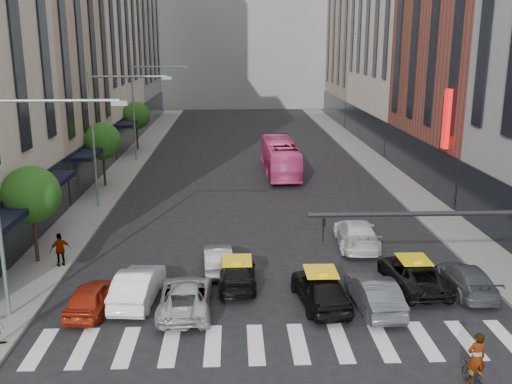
{
  "coord_description": "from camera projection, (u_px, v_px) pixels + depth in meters",
  "views": [
    {
      "loc": [
        -1.77,
        -17.7,
        10.92
      ],
      "look_at": [
        -0.69,
        8.77,
        4.0
      ],
      "focal_mm": 40.0,
      "sensor_mm": 36.0,
      "label": 1
    }
  ],
  "objects": [
    {
      "name": "ground",
      "position": [
        286.0,
        365.0,
        19.94
      ],
      "size": [
        160.0,
        160.0,
        0.0
      ],
      "primitive_type": "plane",
      "color": "black",
      "rests_on": "ground"
    },
    {
      "name": "sidewalk_left",
      "position": [
        119.0,
        175.0,
        48.47
      ],
      "size": [
        3.0,
        96.0,
        0.15
      ],
      "primitive_type": "cube",
      "color": "slate",
      "rests_on": "ground"
    },
    {
      "name": "sidewalk_right",
      "position": [
        386.0,
        173.0,
        49.38
      ],
      "size": [
        3.0,
        96.0,
        0.15
      ],
      "primitive_type": "cube",
      "color": "slate",
      "rests_on": "ground"
    },
    {
      "name": "building_left_b",
      "position": [
        32.0,
        29.0,
        43.3
      ],
      "size": [
        8.0,
        16.0,
        24.0
      ],
      "primitive_type": "cube",
      "color": "tan",
      "rests_on": "ground"
    },
    {
      "name": "building_left_d",
      "position": [
        121.0,
        13.0,
        78.31
      ],
      "size": [
        8.0,
        18.0,
        30.0
      ],
      "primitive_type": "cube",
      "color": "gray",
      "rests_on": "ground"
    },
    {
      "name": "building_right_b",
      "position": [
        478.0,
        15.0,
        43.43
      ],
      "size": [
        8.0,
        18.0,
        26.0
      ],
      "primitive_type": "cube",
      "color": "brown",
      "rests_on": "ground"
    },
    {
      "name": "building_right_d",
      "position": [
        365.0,
        21.0,
        79.91
      ],
      "size": [
        8.0,
        18.0,
        28.0
      ],
      "primitive_type": "cube",
      "color": "tan",
      "rests_on": "ground"
    },
    {
      "name": "building_far",
      "position": [
        242.0,
        1.0,
        97.56
      ],
      "size": [
        30.0,
        10.0,
        36.0
      ],
      "primitive_type": "cube",
      "color": "gray",
      "rests_on": "ground"
    },
    {
      "name": "tree_near",
      "position": [
        31.0,
        195.0,
        28.22
      ],
      "size": [
        2.88,
        2.88,
        4.95
      ],
      "color": "black",
      "rests_on": "sidewalk_left"
    },
    {
      "name": "tree_mid",
      "position": [
        102.0,
        141.0,
        43.68
      ],
      "size": [
        2.88,
        2.88,
        4.95
      ],
      "color": "black",
      "rests_on": "sidewalk_left"
    },
    {
      "name": "tree_far",
      "position": [
        136.0,
        116.0,
        59.15
      ],
      "size": [
        2.88,
        2.88,
        4.95
      ],
      "color": "black",
      "rests_on": "sidewalk_left"
    },
    {
      "name": "streetlamp_near",
      "position": [
        18.0,
        178.0,
        21.92
      ],
      "size": [
        5.38,
        0.25,
        9.0
      ],
      "color": "gray",
      "rests_on": "sidewalk_left"
    },
    {
      "name": "streetlamp_mid",
      "position": [
        107.0,
        122.0,
        37.38
      ],
      "size": [
        5.38,
        0.25,
        9.0
      ],
      "color": "gray",
      "rests_on": "sidewalk_left"
    },
    {
      "name": "streetlamp_far",
      "position": [
        143.0,
        99.0,
        52.85
      ],
      "size": [
        5.38,
        0.25,
        9.0
      ],
      "color": "gray",
      "rests_on": "sidewalk_left"
    },
    {
      "name": "liberty_sign",
      "position": [
        447.0,
        119.0,
        38.26
      ],
      "size": [
        0.3,
        0.7,
        4.0
      ],
      "color": "red",
      "rests_on": "ground"
    },
    {
      "name": "car_red",
      "position": [
        92.0,
        297.0,
        23.83
      ],
      "size": [
        1.83,
        3.87,
        1.28
      ],
      "primitive_type": "imported",
      "rotation": [
        0.0,
        0.0,
        3.06
      ],
      "color": "maroon",
      "rests_on": "ground"
    },
    {
      "name": "car_white_front",
      "position": [
        138.0,
        285.0,
        24.73
      ],
      "size": [
        1.94,
        4.61,
        1.48
      ],
      "primitive_type": "imported",
      "rotation": [
        0.0,
        0.0,
        3.06
      ],
      "color": "white",
      "rests_on": "ground"
    },
    {
      "name": "car_silver",
      "position": [
        185.0,
        296.0,
        23.89
      ],
      "size": [
        2.22,
        4.69,
        1.29
      ],
      "primitive_type": "imported",
      "rotation": [
        0.0,
        0.0,
        3.16
      ],
      "color": "#ACADB2",
      "rests_on": "ground"
    },
    {
      "name": "taxi_left",
      "position": [
        237.0,
        273.0,
        26.34
      ],
      "size": [
        1.74,
        4.26,
        1.23
      ],
      "primitive_type": "imported",
      "rotation": [
        0.0,
        0.0,
        3.14
      ],
      "color": "black",
      "rests_on": "ground"
    },
    {
      "name": "taxi_center",
      "position": [
        320.0,
        289.0,
        24.35
      ],
      "size": [
        2.39,
        4.68,
        1.52
      ],
      "primitive_type": "imported",
      "rotation": [
        0.0,
        0.0,
        3.28
      ],
      "color": "black",
      "rests_on": "ground"
    },
    {
      "name": "car_grey_mid",
      "position": [
        374.0,
        293.0,
        24.03
      ],
      "size": [
        1.79,
        4.4,
        1.42
      ],
      "primitive_type": "imported",
      "rotation": [
        0.0,
        0.0,
        3.21
      ],
      "color": "#404448",
      "rests_on": "ground"
    },
    {
      "name": "taxi_right",
      "position": [
        413.0,
        274.0,
        26.11
      ],
      "size": [
        2.48,
        5.03,
        1.37
      ],
      "primitive_type": "imported",
      "rotation": [
        0.0,
        0.0,
        3.18
      ],
      "color": "black",
      "rests_on": "ground"
    },
    {
      "name": "car_grey_curb",
      "position": [
        466.0,
        279.0,
        25.71
      ],
      "size": [
        1.8,
        4.37,
        1.27
      ],
      "primitive_type": "imported",
      "rotation": [
        0.0,
        0.0,
        3.13
      ],
      "color": "#43474C",
      "rests_on": "ground"
    },
    {
      "name": "car_row2_left",
      "position": [
        218.0,
        258.0,
        28.13
      ],
      "size": [
        1.63,
        3.95,
        1.27
      ],
      "primitive_type": "imported",
      "rotation": [
        0.0,
        0.0,
        3.22
      ],
      "color": "#ADADB2",
      "rests_on": "ground"
    },
    {
      "name": "car_row2_right",
      "position": [
        357.0,
        233.0,
        31.48
      ],
      "size": [
        2.45,
        5.32,
        1.51
      ],
      "primitive_type": "imported",
      "rotation": [
        0.0,
        0.0,
        3.08
      ],
      "color": "silver",
      "rests_on": "ground"
    },
    {
      "name": "bus",
      "position": [
        280.0,
        157.0,
        48.74
      ],
      "size": [
        2.71,
        10.69,
        2.96
      ],
      "primitive_type": "imported",
      "rotation": [
        0.0,
        0.0,
        3.16
      ],
      "color": "#EA4491",
      "rests_on": "ground"
    },
    {
      "name": "motorcycle",
      "position": [
        474.0,
        378.0,
        18.48
      ],
      "size": [
        0.7,
        1.62,
        0.82
      ],
      "primitive_type": "imported",
      "rotation": [
        0.0,
        0.0,
        3.24
      ],
      "color": "black",
      "rests_on": "ground"
    },
    {
      "name": "rider",
      "position": [
        478.0,
        342.0,
        18.16
      ],
      "size": [
        0.68,
        0.48,
        1.77
      ],
      "primitive_type": "imported",
      "rotation": [
        0.0,
        0.0,
        3.24
      ],
      "color": "gray",
      "rests_on": "motorcycle"
    },
    {
      "name": "pedestrian_far",
      "position": [
        60.0,
        250.0,
        28.28
      ],
      "size": [
        1.07,
        0.83,
        1.7
      ],
      "primitive_type": "imported",
      "rotation": [
        0.0,
        0.0,
        3.63
      ],
      "color": "gray",
      "rests_on": "sidewalk_left"
    }
  ]
}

